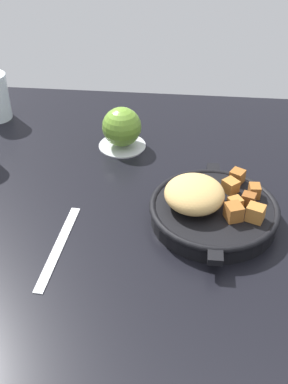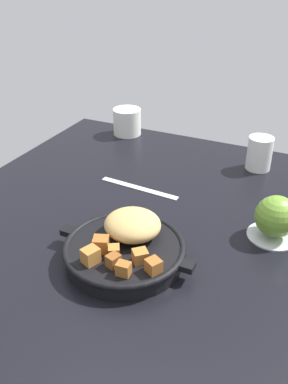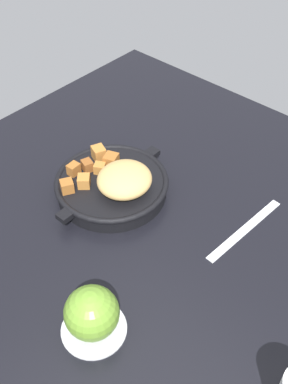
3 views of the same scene
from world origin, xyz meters
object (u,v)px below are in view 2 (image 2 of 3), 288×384
at_px(white_creamer_pitcher, 260,153).
at_px(ceramic_mug_white, 127,122).
at_px(cast_iron_skillet, 126,246).
at_px(red_apple, 276,216).
at_px(butter_knife, 139,188).

bearing_deg(white_creamer_pitcher, ceramic_mug_white, 170.88).
xyz_separation_m(cast_iron_skillet, red_apple, (0.23, 0.19, 0.02)).
height_order(cast_iron_skillet, white_creamer_pitcher, white_creamer_pitcher).
distance_m(cast_iron_skillet, white_creamer_pitcher, 0.50).
distance_m(red_apple, white_creamer_pitcher, 0.31).
height_order(butter_knife, ceramic_mug_white, ceramic_mug_white).
height_order(butter_knife, white_creamer_pitcher, white_creamer_pitcher).
bearing_deg(ceramic_mug_white, white_creamer_pitcher, -9.12).
relative_size(cast_iron_skillet, white_creamer_pitcher, 3.07).
relative_size(red_apple, ceramic_mug_white, 0.98).
distance_m(cast_iron_skillet, red_apple, 0.30).
distance_m(cast_iron_skillet, ceramic_mug_white, 0.61).
xyz_separation_m(cast_iron_skillet, butter_knife, (-0.09, 0.25, -0.03)).
bearing_deg(butter_knife, ceramic_mug_white, 125.74).
relative_size(butter_knife, ceramic_mug_white, 2.41).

